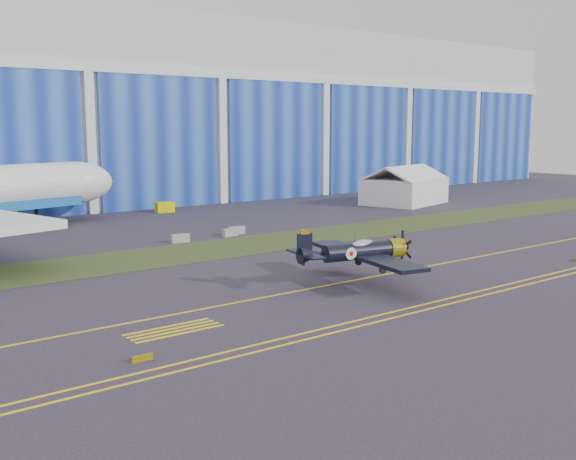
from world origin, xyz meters
TOP-DOWN VIEW (x-y plane):
  - ground at (0.00, 0.00)m, footprint 260.00×260.00m
  - grass_median at (0.00, 14.00)m, footprint 260.00×10.00m
  - hangar at (0.00, 71.79)m, footprint 220.00×45.70m
  - taxiway_centreline at (0.00, -5.00)m, footprint 200.00×0.20m
  - edge_line_near at (0.00, -14.50)m, footprint 80.00×0.20m
  - edge_line_far at (0.00, -13.50)m, footprint 80.00×0.20m
  - hold_short_ladder at (-18.00, -8.10)m, footprint 6.00×2.40m
  - guard_board_left at (-22.00, -12.00)m, footprint 1.20×0.15m
  - warbird at (-0.56, -6.07)m, footprint 13.75×15.53m
  - tent at (44.65, 30.34)m, footprint 15.46×12.94m
  - tug at (8.82, 44.35)m, footprint 2.77×1.97m
  - gse_box at (57.12, 44.71)m, footprint 3.02×2.20m
  - barrier_a at (-2.21, 19.71)m, footprint 2.05×0.81m
  - barrier_b at (4.31, 19.89)m, footprint 2.05×0.81m
  - barrier_c at (5.71, 20.73)m, footprint 2.06×0.88m

SIDE VIEW (x-z plane):
  - ground at x=0.00m, z-range 0.00..0.00m
  - taxiway_centreline at x=0.00m, z-range 0.00..0.02m
  - edge_line_near at x=0.00m, z-range 0.00..0.02m
  - edge_line_far at x=0.00m, z-range 0.00..0.02m
  - hold_short_ladder at x=-18.00m, z-range 0.00..0.02m
  - grass_median at x=0.00m, z-range 0.01..0.03m
  - guard_board_left at x=-22.00m, z-range 0.00..0.35m
  - barrier_a at x=-2.21m, z-range 0.00..0.90m
  - barrier_b at x=4.31m, z-range 0.00..0.90m
  - barrier_c at x=5.71m, z-range 0.00..0.90m
  - tug at x=8.82m, z-range 0.00..1.49m
  - gse_box at x=57.12m, z-range 0.00..1.63m
  - warbird at x=-0.56m, z-range 0.63..4.64m
  - tent at x=44.65m, z-range 0.00..6.21m
  - hangar at x=0.00m, z-range -0.04..29.96m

